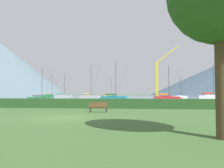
% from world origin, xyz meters
% --- Properties ---
extents(ground_plane, '(1000.00, 1000.00, 0.00)m').
position_xyz_m(ground_plane, '(0.00, 0.00, 0.00)').
color(ground_plane, '#3D602D').
extents(harbor_water, '(320.00, 246.00, 0.00)m').
position_xyz_m(harbor_water, '(0.00, 137.00, 0.00)').
color(harbor_water, slate).
rests_on(harbor_water, ground_plane).
extents(hedge_line, '(80.00, 1.20, 1.17)m').
position_xyz_m(hedge_line, '(0.00, 11.00, 0.58)').
color(hedge_line, '#284C23').
rests_on(hedge_line, ground_plane).
extents(sailboat_slip_0, '(8.43, 2.60, 12.68)m').
position_xyz_m(sailboat_slip_0, '(-12.95, 67.35, 0.72)').
color(sailboat_slip_0, '#9E9EA3').
rests_on(sailboat_slip_0, harbor_water).
extents(sailboat_slip_1, '(6.73, 2.63, 9.12)m').
position_xyz_m(sailboat_slip_1, '(-7.20, 85.18, 0.56)').
color(sailboat_slip_1, gold).
rests_on(sailboat_slip_1, harbor_water).
extents(sailboat_slip_2, '(8.12, 2.78, 10.41)m').
position_xyz_m(sailboat_slip_2, '(-0.85, 43.68, 0.67)').
color(sailboat_slip_2, '#19707A').
rests_on(sailboat_slip_2, harbor_water).
extents(sailboat_slip_3, '(9.44, 3.49, 11.11)m').
position_xyz_m(sailboat_slip_3, '(29.10, 58.16, 0.77)').
color(sailboat_slip_3, white).
rests_on(sailboat_slip_3, harbor_water).
extents(sailboat_slip_4, '(6.86, 2.12, 8.14)m').
position_xyz_m(sailboat_slip_4, '(-19.10, 37.69, 0.57)').
color(sailboat_slip_4, '#236B38').
rests_on(sailboat_slip_4, harbor_water).
extents(sailboat_slip_7, '(7.73, 2.30, 9.63)m').
position_xyz_m(sailboat_slip_7, '(13.67, 46.74, 0.64)').
color(sailboat_slip_7, red).
rests_on(sailboat_slip_7, harbor_water).
extents(sailboat_slip_8, '(8.55, 3.00, 10.40)m').
position_xyz_m(sailboat_slip_8, '(-27.18, 77.58, 0.70)').
color(sailboat_slip_8, '#9E9EA3').
rests_on(sailboat_slip_8, harbor_water).
extents(sailboat_slip_11, '(6.77, 2.49, 9.17)m').
position_xyz_m(sailboat_slip_11, '(23.29, 81.14, 0.56)').
color(sailboat_slip_11, white).
rests_on(sailboat_slip_11, harbor_water).
extents(sailboat_slip_12, '(9.11, 3.13, 11.71)m').
position_xyz_m(sailboat_slip_12, '(-37.32, 88.10, 0.75)').
color(sailboat_slip_12, '#236B38').
rests_on(sailboat_slip_12, harbor_water).
extents(park_bench_near_path, '(1.80, 0.68, 0.95)m').
position_xyz_m(park_bench_near_path, '(1.92, 5.05, 0.53)').
color(park_bench_near_path, brown).
rests_on(park_bench_near_path, ground_plane).
extents(dock_crane, '(8.39, 2.00, 18.53)m').
position_xyz_m(dock_crane, '(12.55, 62.43, 5.96)').
color(dock_crane, '#333338').
rests_on(dock_crane, ground_plane).
extents(distant_hill_central_peak, '(208.94, 208.94, 83.19)m').
position_xyz_m(distant_hill_central_peak, '(-212.87, 308.61, 41.60)').
color(distant_hill_central_peak, slate).
rests_on(distant_hill_central_peak, ground_plane).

